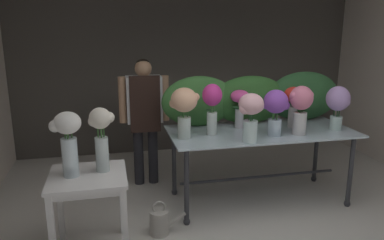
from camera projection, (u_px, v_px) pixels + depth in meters
name	position (u px, v px, depth m)	size (l,w,h in m)	color
ground_plane	(218.00, 192.00, 4.52)	(7.76, 7.76, 0.00)	beige
wall_back	(187.00, 63.00, 5.85)	(5.31, 0.12, 2.72)	#4C4742
display_table_glass	(261.00, 141.00, 4.15)	(2.01, 0.91, 0.83)	#ABC0CC
side_table_white	(88.00, 186.00, 3.19)	(0.64, 0.62, 0.73)	white
florist	(144.00, 109.00, 4.55)	(0.60, 0.24, 1.55)	#232328
foliage_backdrop	(258.00, 99.00, 4.38)	(2.15, 0.30, 0.58)	#387033
vase_blush_hydrangea	(251.00, 113.00, 3.63)	(0.25, 0.24, 0.48)	silver
vase_magenta_anemones	(212.00, 104.00, 3.89)	(0.21, 0.21, 0.53)	silver
vase_lilac_lilies	(338.00, 103.00, 4.08)	(0.25, 0.25, 0.48)	silver
vase_violet_freesia	(276.00, 108.00, 3.86)	(0.28, 0.25, 0.48)	silver
vase_fuchsia_snapdragons	(240.00, 103.00, 4.16)	(0.21, 0.21, 0.43)	silver
vase_scarlet_ranunculus	(294.00, 101.00, 4.17)	(0.23, 0.22, 0.46)	silver
vase_rosy_peonies	(301.00, 106.00, 3.90)	(0.26, 0.24, 0.51)	silver
vase_peach_carnations	(184.00, 107.00, 3.76)	(0.30, 0.27, 0.52)	silver
vase_white_roses_tall	(68.00, 140.00, 3.05)	(0.25, 0.22, 0.55)	silver
vase_cream_lisianthus_tall	(101.00, 134.00, 3.17)	(0.22, 0.18, 0.55)	silver
watering_can	(160.00, 222.00, 3.59)	(0.35, 0.18, 0.34)	#B7B2A8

